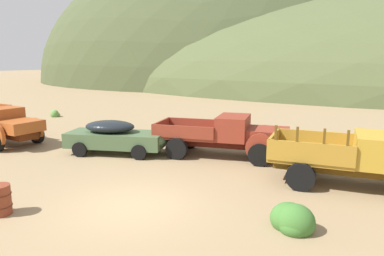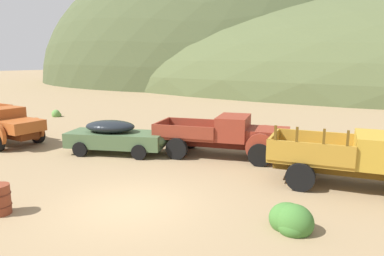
{
  "view_description": "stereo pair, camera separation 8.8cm",
  "coord_description": "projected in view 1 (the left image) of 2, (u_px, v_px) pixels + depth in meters",
  "views": [
    {
      "loc": [
        6.38,
        -7.72,
        4.27
      ],
      "look_at": [
        -0.64,
        5.02,
        1.49
      ],
      "focal_mm": 32.67,
      "sensor_mm": 36.0,
      "label": 1
    },
    {
      "loc": [
        6.46,
        -7.68,
        4.27
      ],
      "look_at": [
        -0.64,
        5.02,
        1.49
      ],
      "focal_mm": 32.67,
      "sensor_mm": 36.0,
      "label": 2
    }
  ],
  "objects": [
    {
      "name": "car_weathered_green",
      "position": [
        119.0,
        137.0,
        16.31
      ],
      "size": [
        5.04,
        3.07,
        1.57
      ],
      "rotation": [
        0.0,
        0.0,
        0.33
      ],
      "color": "#47603D",
      "rests_on": "ground"
    },
    {
      "name": "truck_mustard",
      "position": [
        371.0,
        160.0,
        11.78
      ],
      "size": [
        6.02,
        3.02,
        2.16
      ],
      "rotation": [
        0.0,
        0.0,
        0.12
      ],
      "color": "#593D12",
      "rests_on": "ground"
    },
    {
      "name": "hill_far_left",
      "position": [
        211.0,
        81.0,
        76.83
      ],
      "size": [
        80.3,
        61.55,
        53.58
      ],
      "primitive_type": "ellipsoid",
      "color": "#424C2D",
      "rests_on": "ground"
    },
    {
      "name": "bush_lone_scrub",
      "position": [
        293.0,
        221.0,
        8.98
      ],
      "size": [
        1.18,
        1.04,
        0.92
      ],
      "color": "#3D702D",
      "rests_on": "ground"
    },
    {
      "name": "hill_far_right",
      "position": [
        364.0,
        85.0,
        64.39
      ],
      "size": [
        116.58,
        73.37,
        31.0
      ],
      "primitive_type": "ellipsoid",
      "color": "#4C5633",
      "rests_on": "ground"
    },
    {
      "name": "ground_plane",
      "position": [
        130.0,
        206.0,
        10.47
      ],
      "size": [
        300.0,
        300.0,
        0.0
      ],
      "primitive_type": "plane",
      "color": "#937A56"
    },
    {
      "name": "truck_rust_red",
      "position": [
        231.0,
        136.0,
        15.71
      ],
      "size": [
        6.22,
        3.36,
        1.89
      ],
      "rotation": [
        0.0,
        0.0,
        0.22
      ],
      "color": "#42140D",
      "rests_on": "ground"
    },
    {
      "name": "bush_back_edge",
      "position": [
        55.0,
        115.0,
        27.35
      ],
      "size": [
        0.69,
        0.74,
        0.72
      ],
      "color": "#5B8E42",
      "rests_on": "ground"
    },
    {
      "name": "rock_small",
      "position": [
        296.0,
        230.0,
        8.78
      ],
      "size": [
        0.39,
        0.3,
        0.23
      ],
      "primitive_type": "ellipsoid",
      "color": "slate",
      "rests_on": "ground"
    }
  ]
}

